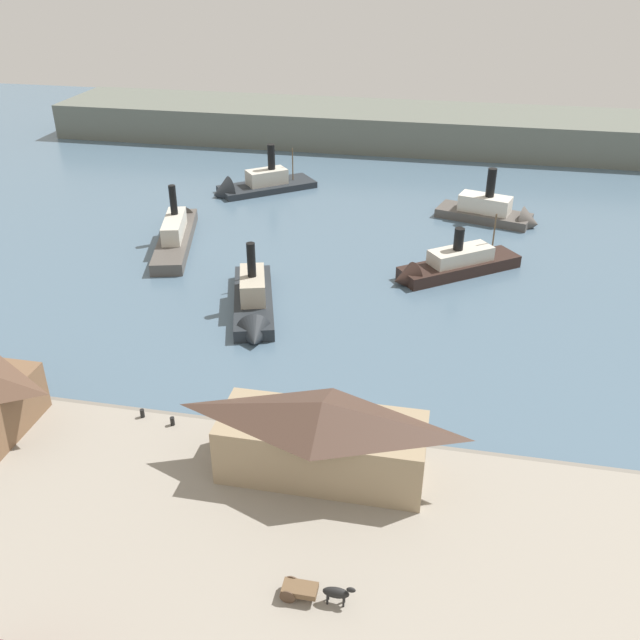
% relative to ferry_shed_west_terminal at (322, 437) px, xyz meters
% --- Properties ---
extents(ground_plane, '(320.00, 320.00, 0.00)m').
position_rel_ferry_shed_west_terminal_xyz_m(ground_plane, '(2.13, 9.24, -5.13)').
color(ground_plane, slate).
extents(quay_promenade, '(110.00, 36.00, 1.20)m').
position_rel_ferry_shed_west_terminal_xyz_m(quay_promenade, '(2.13, -12.76, -4.53)').
color(quay_promenade, gray).
rests_on(quay_promenade, ground).
extents(seawall_edge, '(110.00, 0.80, 1.00)m').
position_rel_ferry_shed_west_terminal_xyz_m(seawall_edge, '(2.13, 5.64, -4.63)').
color(seawall_edge, slate).
rests_on(seawall_edge, ground).
extents(ferry_shed_west_terminal, '(18.79, 7.53, 7.74)m').
position_rel_ferry_shed_west_terminal_xyz_m(ferry_shed_west_terminal, '(0.00, 0.00, 0.00)').
color(ferry_shed_west_terminal, '#998466').
rests_on(ferry_shed_west_terminal, quay_promenade).
extents(horse_cart, '(5.54, 1.48, 1.87)m').
position_rel_ferry_shed_west_terminal_xyz_m(horse_cart, '(2.18, -13.90, -3.00)').
color(horse_cart, brown).
rests_on(horse_cart, quay_promenade).
extents(mooring_post_west, '(0.44, 0.44, 0.90)m').
position_rel_ferry_shed_west_terminal_xyz_m(mooring_post_west, '(-19.54, 4.39, -3.48)').
color(mooring_post_west, black).
rests_on(mooring_post_west, quay_promenade).
extents(mooring_post_center_east, '(0.44, 0.44, 0.90)m').
position_rel_ferry_shed_west_terminal_xyz_m(mooring_post_center_east, '(-16.04, 3.76, -3.48)').
color(mooring_post_center_east, black).
rests_on(mooring_post_center_east, quay_promenade).
extents(ferry_moored_west, '(19.44, 16.21, 9.66)m').
position_rel_ferry_shed_west_terminal_xyz_m(ferry_moored_west, '(9.66, 47.07, -3.66)').
color(ferry_moored_west, black).
rests_on(ferry_moored_west, ground).
extents(ferry_approaching_west, '(18.47, 10.38, 11.22)m').
position_rel_ferry_shed_west_terminal_xyz_m(ferry_approaching_west, '(16.85, 70.95, -3.54)').
color(ferry_approaching_west, '#514C47').
rests_on(ferry_approaching_west, ground).
extents(ferry_mid_harbor, '(20.14, 17.82, 11.37)m').
position_rel_ferry_shed_west_terminal_xyz_m(ferry_mid_harbor, '(-29.35, 77.73, -3.92)').
color(ferry_mid_harbor, '#23282D').
rests_on(ferry_mid_harbor, ground).
extents(ferry_outer_harbor, '(11.05, 26.23, 10.70)m').
position_rel_ferry_shed_west_terminal_xyz_m(ferry_outer_harbor, '(-34.72, 52.25, -3.58)').
color(ferry_outer_harbor, '#514C47').
rests_on(ferry_outer_harbor, ground).
extents(ferry_moored_east, '(10.62, 21.36, 10.88)m').
position_rel_ferry_shed_west_terminal_xyz_m(ferry_moored_east, '(-15.16, 29.76, -3.57)').
color(ferry_moored_east, '#23282D').
rests_on(ferry_moored_east, ground).
extents(far_headland, '(180.00, 24.00, 8.00)m').
position_rel_ferry_shed_west_terminal_xyz_m(far_headland, '(2.13, 119.24, -1.13)').
color(far_headland, '#60665B').
rests_on(far_headland, ground).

